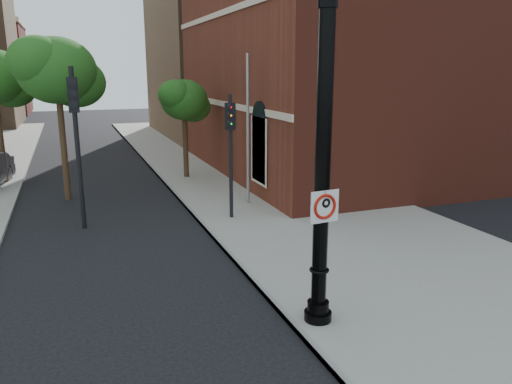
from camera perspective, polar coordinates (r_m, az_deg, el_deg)
name	(u,v)px	position (r m, az deg, el deg)	size (l,w,h in m)	color
ground	(187,334)	(10.24, -7.89, -15.76)	(120.00, 120.00, 0.00)	black
sidewalk_right	(274,192)	(20.90, 2.06, 0.02)	(8.00, 60.00, 0.12)	gray
curb_edge	(181,200)	(19.76, -8.58, -0.91)	(0.10, 60.00, 0.14)	gray
brick_wall_building	(420,46)	(28.91, 18.22, 15.55)	(22.30, 16.30, 12.50)	maroon
bg_building_tan_b	(294,45)	(42.68, 4.33, 16.38)	(22.00, 14.00, 14.00)	#856549
lamppost	(322,178)	(9.47, 7.57, 1.55)	(0.56, 0.56, 6.58)	black
no_parking_sign	(325,206)	(9.43, 7.86, -1.62)	(0.62, 0.12, 0.62)	white
traffic_signal_left	(75,122)	(16.61, -19.94, 7.57)	(0.33, 0.42, 5.14)	black
traffic_signal_right	(230,137)	(16.56, -2.94, 6.28)	(0.34, 0.38, 4.26)	black
utility_pole	(248,132)	(18.47, -0.94, 6.87)	(0.11, 0.11, 5.61)	#999999
street_tree_a	(58,72)	(20.69, -21.70, 12.61)	(3.47, 3.14, 6.26)	#382616
street_tree_c	(185,101)	(23.45, -8.17, 10.25)	(2.57, 2.32, 4.63)	#382616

